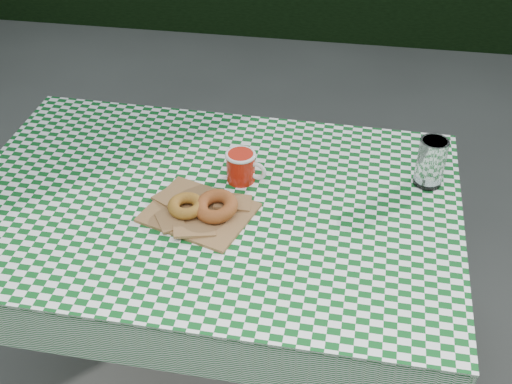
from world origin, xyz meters
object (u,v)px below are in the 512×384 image
(drinking_glass, at_px, (431,162))
(table, at_px, (214,298))
(paper_bag, at_px, (199,212))
(coffee_mug, at_px, (241,167))

(drinking_glass, bearing_deg, table, -163.49)
(paper_bag, height_order, coffee_mug, coffee_mug)
(coffee_mug, bearing_deg, paper_bag, -101.73)
(table, bearing_deg, drinking_glass, 17.92)
(table, relative_size, drinking_glass, 9.42)
(coffee_mug, xyz_separation_m, drinking_glass, (0.51, 0.07, 0.03))
(coffee_mug, relative_size, drinking_glass, 1.12)
(paper_bag, bearing_deg, table, 77.81)
(paper_bag, distance_m, drinking_glass, 0.64)
(drinking_glass, bearing_deg, coffee_mug, -172.52)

